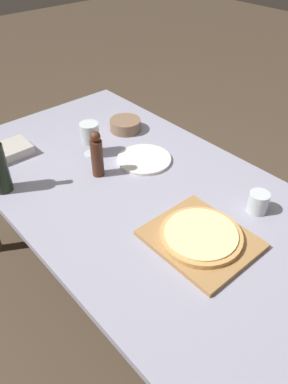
{
  "coord_description": "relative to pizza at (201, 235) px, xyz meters",
  "views": [
    {
      "loc": [
        -0.77,
        -0.91,
        1.66
      ],
      "look_at": [
        -0.05,
        -0.08,
        0.78
      ],
      "focal_mm": 35.0,
      "sensor_mm": 36.0,
      "label": 1
    }
  ],
  "objects": [
    {
      "name": "wine_glass",
      "position": [
        0.04,
        0.7,
        0.08
      ],
      "size": [
        0.08,
        0.08,
        0.16
      ],
      "color": "silver",
      "rests_on": "dining_table"
    },
    {
      "name": "pepper_mill",
      "position": [
        -0.03,
        0.55,
        0.07
      ],
      "size": [
        0.05,
        0.05,
        0.21
      ],
      "color": "#4C2819",
      "rests_on": "dining_table"
    },
    {
      "name": "dining_table",
      "position": [
        0.04,
        0.36,
        -0.1
      ],
      "size": [
        0.97,
        1.76,
        0.72
      ],
      "color": "#9393A8",
      "rests_on": "ground_plane"
    },
    {
      "name": "pizza",
      "position": [
        0.0,
        0.0,
        0.0
      ],
      "size": [
        0.28,
        0.28,
        0.02
      ],
      "color": "tan",
      "rests_on": "cutting_board"
    },
    {
      "name": "cutting_board",
      "position": [
        0.0,
        0.0,
        -0.02
      ],
      "size": [
        0.3,
        0.35,
        0.02
      ],
      "color": "#A87A47",
      "rests_on": "dining_table"
    },
    {
      "name": "food_container",
      "position": [
        -0.24,
        0.94,
        -0.01
      ],
      "size": [
        0.17,
        0.14,
        0.04
      ],
      "color": "#BCB7AD",
      "rests_on": "dining_table"
    },
    {
      "name": "ground_plane",
      "position": [
        0.04,
        0.36,
        -0.75
      ],
      "size": [
        12.0,
        12.0,
        0.0
      ],
      "primitive_type": "plane",
      "color": "#4C3D2D"
    },
    {
      "name": "dinner_plate",
      "position": [
        0.18,
        0.5,
        -0.02
      ],
      "size": [
        0.24,
        0.24,
        0.01
      ],
      "color": "white",
      "rests_on": "dining_table"
    },
    {
      "name": "small_bowl",
      "position": [
        0.29,
        0.77,
        -0.0
      ],
      "size": [
        0.15,
        0.15,
        0.06
      ],
      "color": "#84664C",
      "rests_on": "dining_table"
    },
    {
      "name": "drinking_tumbler",
      "position": [
        0.28,
        -0.03,
        0.01
      ],
      "size": [
        0.08,
        0.08,
        0.08
      ],
      "color": "silver",
      "rests_on": "dining_table"
    }
  ]
}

